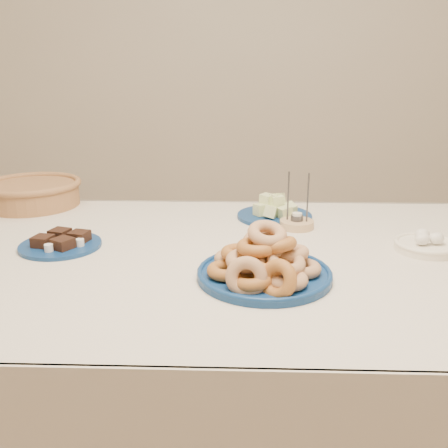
{
  "coord_description": "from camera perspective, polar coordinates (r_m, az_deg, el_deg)",
  "views": [
    {
      "loc": [
        0.04,
        -1.28,
        1.24
      ],
      "look_at": [
        0.0,
        -0.05,
        0.85
      ],
      "focal_mm": 40.0,
      "sensor_mm": 36.0,
      "label": 1
    }
  ],
  "objects": [
    {
      "name": "melon_plate",
      "position": [
        1.69,
        5.9,
        1.5
      ],
      "size": [
        0.33,
        0.33,
        0.09
      ],
      "rotation": [
        0.0,
        0.0,
        0.41
      ],
      "color": "navy",
      "rests_on": "dining_table"
    },
    {
      "name": "brownie_plate",
      "position": [
        1.49,
        -18.17,
        -2.08
      ],
      "size": [
        0.26,
        0.26,
        0.04
      ],
      "rotation": [
        0.0,
        0.0,
        -0.13
      ],
      "color": "navy",
      "rests_on": "dining_table"
    },
    {
      "name": "wicker_basket",
      "position": [
        1.96,
        -21.07,
        3.4
      ],
      "size": [
        0.45,
        0.45,
        0.09
      ],
      "rotation": [
        0.0,
        0.0,
        -0.33
      ],
      "color": "brown",
      "rests_on": "dining_table"
    },
    {
      "name": "donut_platter",
      "position": [
        1.2,
        4.64,
        -4.6
      ],
      "size": [
        0.4,
        0.4,
        0.15
      ],
      "rotation": [
        0.0,
        0.0,
        -0.27
      ],
      "color": "navy",
      "rests_on": "dining_table"
    },
    {
      "name": "candle_holder",
      "position": [
        1.6,
        8.31,
        0.14
      ],
      "size": [
        0.14,
        0.14,
        0.18
      ],
      "rotation": [
        0.0,
        0.0,
        -0.32
      ],
      "color": "tan",
      "rests_on": "dining_table"
    },
    {
      "name": "dining_table",
      "position": [
        1.41,
        0.07,
        -7.37
      ],
      "size": [
        1.71,
        1.11,
        0.75
      ],
      "color": "brown",
      "rests_on": "ground"
    },
    {
      "name": "egg_bowl",
      "position": [
        1.49,
        22.07,
        -2.17
      ],
      "size": [
        0.22,
        0.22,
        0.06
      ],
      "rotation": [
        0.0,
        0.0,
        0.4
      ],
      "color": "white",
      "rests_on": "dining_table"
    }
  ]
}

